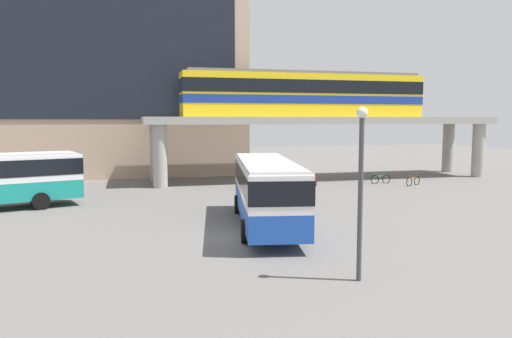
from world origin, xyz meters
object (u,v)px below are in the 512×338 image
at_px(pedestrian_walking_across, 313,186).
at_px(bicycle_green, 381,179).
at_px(bicycle_orange, 413,181).
at_px(train, 304,94).
at_px(bus_main, 266,186).
at_px(station_building, 95,72).
at_px(bicycle_blue, 248,184).

bearing_deg(pedestrian_walking_across, bicycle_green, 34.75).
bearing_deg(bicycle_orange, train, 138.84).
distance_m(bus_main, bicycle_green, 18.83).
height_order(train, bicycle_green, train).
height_order(bus_main, bicycle_green, bus_main).
xyz_separation_m(station_building, bus_main, (9.25, -27.15, -7.67)).
bearing_deg(station_building, bicycle_blue, -51.08).
xyz_separation_m(bicycle_orange, pedestrian_walking_across, (-9.88, -3.81, 0.42)).
height_order(station_building, bicycle_orange, station_building).
distance_m(station_building, bicycle_blue, 20.48).
distance_m(bus_main, bicycle_orange, 19.14).
bearing_deg(bicycle_blue, pedestrian_walking_across, -59.21).
height_order(bicycle_orange, pedestrian_walking_across, pedestrian_walking_across).
height_order(station_building, bus_main, station_building).
bearing_deg(station_building, pedestrian_walking_across, -53.15).
height_order(bicycle_green, pedestrian_walking_across, pedestrian_walking_across).
height_order(bus_main, bicycle_blue, bus_main).
height_order(station_building, bicycle_blue, station_building).
bearing_deg(station_building, bus_main, -71.18).
height_order(station_building, bicycle_green, station_building).
distance_m(bicycle_blue, pedestrian_walking_across, 6.23).
relative_size(bicycle_green, bicycle_blue, 1.00).
bearing_deg(pedestrian_walking_across, bicycle_blue, 120.79).
xyz_separation_m(station_building, bicycle_blue, (11.46, -14.20, -9.30)).
xyz_separation_m(station_building, bicycle_orange, (24.52, -15.73, -9.30)).
height_order(train, bicycle_blue, train).
bearing_deg(pedestrian_walking_across, train, 73.38).
height_order(bicycle_green, bicycle_blue, same).
distance_m(bus_main, bicycle_blue, 13.24).
distance_m(station_building, bus_main, 29.69).
bearing_deg(station_building, bicycle_orange, -32.68).
bearing_deg(bus_main, bicycle_orange, 36.79).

